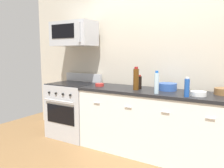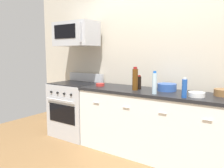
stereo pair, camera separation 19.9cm
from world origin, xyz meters
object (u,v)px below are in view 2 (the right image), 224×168
(microwave, at_px, (76,34))
(bottle_wine_amber, at_px, (135,79))
(bowl_red_small, at_px, (100,85))
(bottle_soy_sauce_dark, at_px, (139,83))
(bottle_water_clear, at_px, (155,83))
(bowl_wooden_salad, at_px, (224,92))
(bowl_blue_mixing, at_px, (167,87))
(range_oven, at_px, (76,109))
(bowl_white_ceramic, at_px, (197,94))
(bottle_soda_blue, at_px, (184,88))

(microwave, height_order, bottle_wine_amber, microwave)
(bowl_red_small, bearing_deg, bottle_soy_sauce_dark, 5.21)
(bottle_water_clear, bearing_deg, bowl_wooden_salad, 25.08)
(bottle_water_clear, distance_m, bowl_blue_mixing, 0.33)
(bottle_soy_sauce_dark, relative_size, bowl_wooden_salad, 0.87)
(range_oven, bearing_deg, bottle_wine_amber, -3.79)
(bowl_red_small, bearing_deg, bowl_white_ceramic, -2.33)
(range_oven, bearing_deg, bowl_white_ceramic, -2.67)
(bowl_blue_mixing, bearing_deg, microwave, -177.51)
(bottle_soy_sauce_dark, relative_size, bowl_red_small, 1.48)
(bottle_soda_blue, bearing_deg, bottle_wine_amber, 168.34)
(microwave, relative_size, bowl_white_ceramic, 3.89)
(microwave, xyz_separation_m, bottle_water_clear, (1.56, -0.25, -0.69))
(bowl_white_ceramic, relative_size, bowl_wooden_salad, 0.83)
(bowl_red_small, relative_size, bowl_white_ceramic, 0.71)
(microwave, relative_size, bowl_wooden_salad, 3.23)
(bottle_soda_blue, relative_size, bowl_red_small, 1.73)
(bowl_wooden_salad, bearing_deg, microwave, -177.51)
(microwave, height_order, bowl_wooden_salad, microwave)
(bottle_soda_blue, relative_size, bowl_white_ceramic, 1.23)
(bottle_wine_amber, bearing_deg, microwave, 174.12)
(bottle_wine_amber, bearing_deg, range_oven, 176.21)
(bowl_white_ceramic, bearing_deg, bottle_water_clear, -167.41)
(microwave, bearing_deg, bowl_wooden_salad, 2.49)
(bowl_wooden_salad, bearing_deg, bottle_water_clear, -154.92)
(bottle_soy_sauce_dark, xyz_separation_m, bowl_red_small, (-0.65, -0.06, -0.07))
(range_oven, distance_m, bowl_white_ceramic, 2.11)
(bottle_wine_amber, bearing_deg, bottle_soda_blue, -11.66)
(microwave, distance_m, bowl_blue_mixing, 1.78)
(bowl_white_ceramic, height_order, bowl_wooden_salad, bowl_wooden_salad)
(bottle_wine_amber, height_order, bowl_red_small, bottle_wine_amber)
(bottle_soy_sauce_dark, bearing_deg, bottle_soda_blue, -19.50)
(bottle_soy_sauce_dark, distance_m, bowl_white_ceramic, 0.84)
(bottle_soda_blue, bearing_deg, range_oven, 173.23)
(bottle_soy_sauce_dark, bearing_deg, range_oven, -178.87)
(bottle_soda_blue, xyz_separation_m, bottle_soy_sauce_dark, (-0.72, 0.26, -0.02))
(range_oven, distance_m, bottle_wine_amber, 1.36)
(bottle_soy_sauce_dark, bearing_deg, bottle_water_clear, -34.26)
(bowl_wooden_salad, bearing_deg, bottle_soda_blue, -134.02)
(bottle_water_clear, bearing_deg, bowl_blue_mixing, 82.52)
(bottle_wine_amber, distance_m, bottle_soy_sauce_dark, 0.12)
(bottle_soda_blue, bearing_deg, bottle_water_clear, 176.12)
(bottle_soy_sauce_dark, xyz_separation_m, bowl_wooden_salad, (1.08, 0.12, -0.05))
(range_oven, relative_size, bottle_water_clear, 3.68)
(bottle_soy_sauce_dark, bearing_deg, microwave, 179.04)
(bottle_soy_sauce_dark, distance_m, bowl_wooden_salad, 1.09)
(range_oven, xyz_separation_m, bottle_wine_amber, (1.22, -0.08, 0.60))
(bowl_blue_mixing, distance_m, bowl_wooden_salad, 0.71)
(bottle_soy_sauce_dark, relative_size, bowl_blue_mixing, 0.78)
(bowl_red_small, xyz_separation_m, bowl_white_ceramic, (1.48, -0.06, 0.01))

